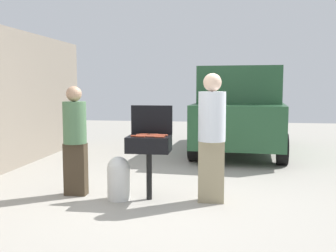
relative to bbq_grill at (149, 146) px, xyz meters
name	(u,v)px	position (x,y,z in m)	size (l,w,h in m)	color
ground_plane	(162,201)	(0.18, -0.04, -0.76)	(24.00, 24.00, 0.00)	#9E998E
bbq_grill	(149,146)	(0.00, 0.00, 0.00)	(0.60, 0.44, 0.91)	black
grill_lid_open	(152,120)	(0.00, 0.22, 0.35)	(0.60, 0.05, 0.42)	black
hot_dog_0	(161,136)	(0.17, -0.06, 0.15)	(0.03, 0.03, 0.13)	#AD4228
hot_dog_1	(154,135)	(0.06, 0.09, 0.15)	(0.03, 0.03, 0.13)	#C6593D
hot_dog_2	(142,136)	(-0.08, -0.07, 0.15)	(0.03, 0.03, 0.13)	#C6593D
hot_dog_3	(141,135)	(-0.12, 0.01, 0.15)	(0.03, 0.03, 0.13)	#C6593D
hot_dog_4	(140,136)	(-0.10, -0.14, 0.15)	(0.03, 0.03, 0.13)	#AD4228
hot_dog_5	(156,135)	(0.10, 0.00, 0.15)	(0.03, 0.03, 0.13)	#AD4228
hot_dog_6	(151,137)	(0.06, -0.13, 0.15)	(0.03, 0.03, 0.13)	#B74C33
hot_dog_7	(142,135)	(-0.11, 0.04, 0.15)	(0.03, 0.03, 0.13)	#B74C33
hot_dog_8	(144,134)	(-0.09, 0.10, 0.15)	(0.03, 0.03, 0.13)	#AD4228
hot_dog_9	(163,135)	(0.19, 0.04, 0.15)	(0.03, 0.03, 0.13)	#B74C33
hot_dog_10	(135,136)	(-0.17, -0.10, 0.15)	(0.03, 0.03, 0.13)	#AD4228
hot_dog_11	(150,136)	(0.02, -0.04, 0.15)	(0.03, 0.03, 0.13)	#B74C33
hot_dog_12	(159,137)	(0.17, -0.16, 0.15)	(0.03, 0.03, 0.13)	#B74C33
propane_tank	(119,177)	(-0.43, -0.07, -0.44)	(0.32, 0.32, 0.62)	silver
person_left	(75,136)	(-1.11, 0.08, 0.11)	(0.34, 0.34, 1.60)	#3F3323
person_right	(212,133)	(0.87, 0.01, 0.20)	(0.37, 0.37, 1.78)	gray
parked_minivan	(241,110)	(1.45, 4.33, 0.26)	(2.32, 4.54, 2.02)	#234C2D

